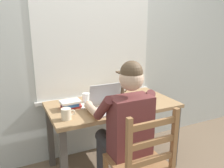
# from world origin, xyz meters

# --- Properties ---
(ground_plane) EXTENTS (8.00, 8.00, 0.00)m
(ground_plane) POSITION_xyz_m (0.00, 0.00, 0.00)
(ground_plane) COLOR brown
(back_wall) EXTENTS (6.00, 0.08, 2.60)m
(back_wall) POSITION_xyz_m (-0.00, 0.43, 1.30)
(back_wall) COLOR beige
(back_wall) RESTS_ON ground
(desk) EXTENTS (1.29, 0.70, 0.73)m
(desk) POSITION_xyz_m (0.00, 0.00, 0.63)
(desk) COLOR #9E7A51
(desk) RESTS_ON ground
(seated_person) EXTENTS (0.50, 0.60, 1.26)m
(seated_person) POSITION_xyz_m (-0.09, -0.42, 0.70)
(seated_person) COLOR brown
(seated_person) RESTS_ON ground
(wooden_chair) EXTENTS (0.42, 0.42, 0.96)m
(wooden_chair) POSITION_xyz_m (-0.09, -0.70, 0.47)
(wooden_chair) COLOR olive
(wooden_chair) RESTS_ON ground
(laptop) EXTENTS (0.33, 0.28, 0.23)m
(laptop) POSITION_xyz_m (-0.10, -0.13, 0.79)
(laptop) COLOR #ADAFB2
(laptop) RESTS_ON desk
(computer_mouse) EXTENTS (0.06, 0.10, 0.03)m
(computer_mouse) POSITION_xyz_m (0.19, -0.15, 0.75)
(computer_mouse) COLOR #ADAFB2
(computer_mouse) RESTS_ON desk
(coffee_mug_white) EXTENTS (0.12, 0.09, 0.10)m
(coffee_mug_white) POSITION_xyz_m (-0.53, -0.19, 0.78)
(coffee_mug_white) COLOR beige
(coffee_mug_white) RESTS_ON desk
(coffee_mug_dark) EXTENTS (0.13, 0.09, 0.10)m
(coffee_mug_dark) POSITION_xyz_m (0.20, 0.20, 0.78)
(coffee_mug_dark) COLOR #38281E
(coffee_mug_dark) RESTS_ON desk
(coffee_mug_spare) EXTENTS (0.11, 0.08, 0.10)m
(coffee_mug_spare) POSITION_xyz_m (-0.23, 0.13, 0.78)
(coffee_mug_spare) COLOR white
(coffee_mug_spare) RESTS_ON desk
(book_stack_main) EXTENTS (0.20, 0.14, 0.08)m
(book_stack_main) POSITION_xyz_m (-0.43, 0.04, 0.78)
(book_stack_main) COLOR #BC332D
(book_stack_main) RESTS_ON desk
(paper_pile_near_laptop) EXTENTS (0.20, 0.17, 0.01)m
(paper_pile_near_laptop) POSITION_xyz_m (-0.24, 0.05, 0.74)
(paper_pile_near_laptop) COLOR silver
(paper_pile_near_laptop) RESTS_ON desk
(paper_pile_back_corner) EXTENTS (0.23, 0.22, 0.01)m
(paper_pile_back_corner) POSITION_xyz_m (0.15, -0.08, 0.74)
(paper_pile_back_corner) COLOR silver
(paper_pile_back_corner) RESTS_ON desk
(landscape_photo_print) EXTENTS (0.15, 0.13, 0.00)m
(landscape_photo_print) POSITION_xyz_m (0.33, -0.02, 0.73)
(landscape_photo_print) COLOR gold
(landscape_photo_print) RESTS_ON desk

